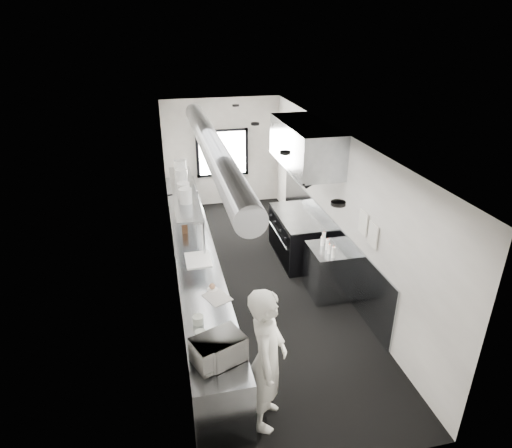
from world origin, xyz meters
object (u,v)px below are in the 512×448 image
small_plate (212,289)px  squeeze_bottle_e (324,237)px  cutting_board (198,259)px  squeeze_bottle_a (333,252)px  range (298,236)px  squeeze_bottle_b (329,249)px  knife_block (184,225)px  exhaust_hood (305,145)px  bottle_station (328,271)px  deli_tub_b (198,320)px  prep_counter (198,281)px  plate_stack_b (184,191)px  plate_stack_c (182,177)px  microwave (218,350)px  line_cook (267,359)px  plate_stack_a (186,196)px  pass_shelf (185,192)px  plate_stack_d (180,169)px  deli_tub_a (201,335)px  squeeze_bottle_d (322,241)px  far_work_table (182,202)px

small_plate → squeeze_bottle_e: squeeze_bottle_e is taller
cutting_board → squeeze_bottle_a: size_ratio=2.81×
range → squeeze_bottle_b: 1.64m
knife_block → exhaust_hood: bearing=5.8°
bottle_station → squeeze_bottle_a: (-0.06, -0.30, 0.55)m
deli_tub_b → prep_counter: bearing=85.0°
prep_counter → plate_stack_b: size_ratio=20.49×
plate_stack_c → squeeze_bottle_a: bearing=-44.6°
cutting_board → microwave: bearing=-90.3°
line_cook → squeeze_bottle_a: line_cook is taller
deli_tub_b → plate_stack_c: 3.61m
exhaust_hood → plate_stack_a: size_ratio=8.25×
pass_shelf → squeeze_bottle_e: size_ratio=15.05×
plate_stack_a → squeeze_bottle_a: plate_stack_a is taller
exhaust_hood → squeeze_bottle_b: exhaust_hood is taller
range → plate_stack_d: (-2.24, 1.04, 1.29)m
range → plate_stack_b: (-2.27, -0.13, 1.25)m
range → knife_block: bearing=-177.1°
deli_tub_a → microwave: bearing=-70.1°
deli_tub_a → squeeze_bottle_a: (2.40, 1.57, 0.05)m
plate_stack_a → squeeze_bottle_d: 2.55m
knife_block → squeeze_bottle_e: size_ratio=1.31×
plate_stack_d → microwave: bearing=-89.3°
range → far_work_table: range is taller
microwave → squeeze_bottle_d: bearing=26.1°
far_work_table → microwave: size_ratio=2.21×
pass_shelf → deli_tub_a: (-0.11, -3.56, -0.58)m
pass_shelf → bottle_station: size_ratio=3.33×
pass_shelf → plate_stack_b: 0.47m
line_cook → small_plate: 1.71m
prep_counter → range: size_ratio=3.75×
small_plate → squeeze_bottle_a: size_ratio=0.83×
exhaust_hood → cutting_board: bearing=-150.2°
prep_counter → pass_shelf: size_ratio=2.00×
plate_stack_a → plate_stack_d: 1.40m
range → squeeze_bottle_d: bearing=-88.7°
cutting_board → pass_shelf: bearing=92.1°
bottle_station → microwave: size_ratio=1.65×
far_work_table → squeeze_bottle_e: bearing=-57.9°
deli_tub_a → knife_block: 3.15m
plate_stack_c → squeeze_bottle_e: bearing=-36.2°
range → cutting_board: bearing=-149.5°
prep_counter → plate_stack_b: (-0.08, 1.07, 1.27)m
deli_tub_a → plate_stack_d: size_ratio=0.37×
microwave → squeeze_bottle_d: size_ratio=3.04×
pass_shelf → far_work_table: pass_shelf is taller
bottle_station → plate_stack_c: bearing=140.1°
deli_tub_a → squeeze_bottle_a: bearing=33.1°
line_cook → small_plate: bearing=35.4°
exhaust_hood → line_cook: bearing=-113.7°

